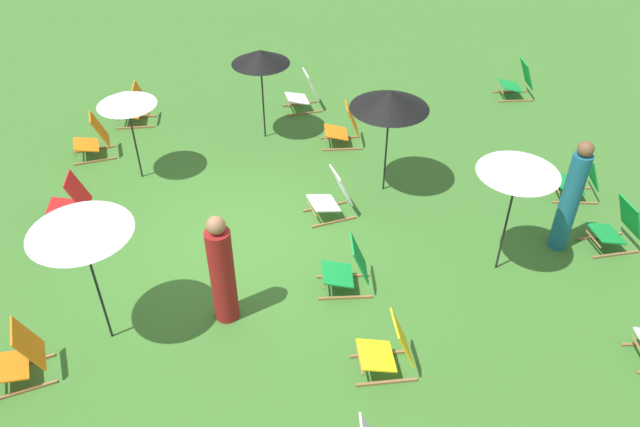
{
  "coord_description": "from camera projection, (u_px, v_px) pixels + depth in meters",
  "views": [
    {
      "loc": [
        7.41,
        0.6,
        6.25
      ],
      "look_at": [
        0.0,
        1.2,
        0.5
      ],
      "focal_mm": 34.7,
      "sensor_mm": 36.0,
      "label": 1
    }
  ],
  "objects": [
    {
      "name": "umbrella_3",
      "position": [
        390.0,
        100.0,
        9.72
      ],
      "size": [
        1.28,
        1.28,
        1.88
      ],
      "color": "black",
      "rests_on": "ground"
    },
    {
      "name": "deckchair_13",
      "position": [
        344.0,
        127.0,
        11.73
      ],
      "size": [
        0.49,
        0.76,
        0.83
      ],
      "rotation": [
        0.0,
        0.0,
        -0.01
      ],
      "color": "olive",
      "rests_on": "ground"
    },
    {
      "name": "deckchair_0",
      "position": [
        20.0,
        357.0,
        7.38
      ],
      "size": [
        0.69,
        0.87,
        0.83
      ],
      "rotation": [
        0.0,
        0.0,
        0.31
      ],
      "color": "olive",
      "rests_on": "ground"
    },
    {
      "name": "deckchair_6",
      "position": [
        71.0,
        202.0,
        9.85
      ],
      "size": [
        0.51,
        0.78,
        0.83
      ],
      "rotation": [
        0.0,
        0.0,
        0.04
      ],
      "color": "olive",
      "rests_on": "ground"
    },
    {
      "name": "deckchair_14",
      "position": [
        93.0,
        139.0,
        11.4
      ],
      "size": [
        0.64,
        0.85,
        0.83
      ],
      "rotation": [
        0.0,
        0.0,
        0.24
      ],
      "color": "olive",
      "rests_on": "ground"
    },
    {
      "name": "deckchair_12",
      "position": [
        389.0,
        349.0,
        7.49
      ],
      "size": [
        0.5,
        0.78,
        0.83
      ],
      "rotation": [
        0.0,
        0.0,
        0.04
      ],
      "color": "olive",
      "rests_on": "ground"
    },
    {
      "name": "deckchair_2",
      "position": [
        617.0,
        227.0,
        9.34
      ],
      "size": [
        0.56,
        0.81,
        0.83
      ],
      "rotation": [
        0.0,
        0.0,
        0.11
      ],
      "color": "olive",
      "rests_on": "ground"
    },
    {
      "name": "umbrella_0",
      "position": [
        519.0,
        167.0,
        8.08
      ],
      "size": [
        1.1,
        1.1,
        1.9
      ],
      "color": "black",
      "rests_on": "ground"
    },
    {
      "name": "person_0",
      "position": [
        222.0,
        272.0,
        7.93
      ],
      "size": [
        0.42,
        0.42,
        1.69
      ],
      "rotation": [
        0.0,
        0.0,
        0.33
      ],
      "color": "maroon",
      "rests_on": "ground"
    },
    {
      "name": "deckchair_11",
      "position": [
        136.0,
        107.0,
        12.39
      ],
      "size": [
        0.51,
        0.78,
        0.83
      ],
      "rotation": [
        0.0,
        0.0,
        0.04
      ],
      "color": "olive",
      "rests_on": "ground"
    },
    {
      "name": "person_1",
      "position": [
        570.0,
        198.0,
        9.03
      ],
      "size": [
        0.36,
        0.36,
        1.86
      ],
      "rotation": [
        0.0,
        0.0,
        3.49
      ],
      "color": "#195972",
      "rests_on": "ground"
    },
    {
      "name": "umbrella_4",
      "position": [
        126.0,
        98.0,
        10.13
      ],
      "size": [
        0.98,
        0.98,
        1.67
      ],
      "color": "black",
      "rests_on": "ground"
    },
    {
      "name": "deckchair_10",
      "position": [
        304.0,
        93.0,
        12.86
      ],
      "size": [
        0.61,
        0.83,
        0.83
      ],
      "rotation": [
        0.0,
        0.0,
        0.18
      ],
      "color": "olive",
      "rests_on": "ground"
    },
    {
      "name": "deckchair_7",
      "position": [
        348.0,
        268.0,
        8.62
      ],
      "size": [
        0.5,
        0.77,
        0.83
      ],
      "rotation": [
        0.0,
        0.0,
        -0.03
      ],
      "color": "olive",
      "rests_on": "ground"
    },
    {
      "name": "umbrella_2",
      "position": [
        78.0,
        224.0,
        6.98
      ],
      "size": [
        1.21,
        1.21,
        2.01
      ],
      "color": "black",
      "rests_on": "ground"
    },
    {
      "name": "deckchair_15",
      "position": [
        333.0,
        196.0,
        9.97
      ],
      "size": [
        0.66,
        0.86,
        0.83
      ],
      "rotation": [
        0.0,
        0.0,
        0.27
      ],
      "color": "olive",
      "rests_on": "ground"
    },
    {
      "name": "deckchair_5",
      "position": [
        580.0,
        178.0,
        10.38
      ],
      "size": [
        0.57,
        0.81,
        0.83
      ],
      "rotation": [
        0.0,
        0.0,
        -0.12
      ],
      "color": "olive",
      "rests_on": "ground"
    },
    {
      "name": "deckchair_9",
      "position": [
        518.0,
        81.0,
        13.3
      ],
      "size": [
        0.5,
        0.77,
        0.83
      ],
      "rotation": [
        0.0,
        0.0,
        -0.02
      ],
      "color": "olive",
      "rests_on": "ground"
    },
    {
      "name": "ground_plane",
      "position": [
        243.0,
        243.0,
        9.63
      ],
      "size": [
        40.0,
        40.0,
        0.0
      ],
      "primitive_type": "plane",
      "color": "#386B28"
    },
    {
      "name": "umbrella_1",
      "position": [
        260.0,
        57.0,
        11.18
      ],
      "size": [
        1.08,
        1.08,
        1.79
      ],
      "color": "black",
      "rests_on": "ground"
    }
  ]
}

